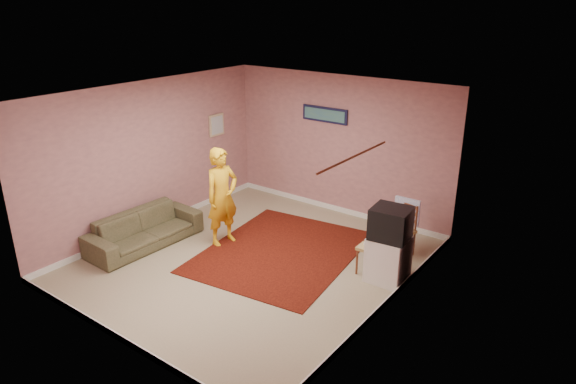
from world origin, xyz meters
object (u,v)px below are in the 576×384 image
Objects in this scene: tv_cabinet at (388,259)px; sofa at (144,229)px; crt_tv at (390,223)px; person at (222,197)px; chair_a at (401,225)px; chair_b at (373,240)px.

tv_cabinet is 3.98m from sofa.
crt_tv is 2.80m from person.
chair_b is at bearing -79.09° from chair_a.
sofa is at bearing -68.23° from chair_b.
sofa is at bearing -131.98° from chair_a.
person is (-2.76, -0.49, 0.48)m from tv_cabinet.
crt_tv is 1.22× the size of chair_b.
chair_a is 0.28× the size of person.
crt_tv is at bearing -69.96° from person.
crt_tv is at bearing -174.17° from tv_cabinet.
tv_cabinet is 1.43× the size of chair_b.
crt_tv is 0.97m from chair_a.
chair_a is at bearing 174.48° from chair_b.
person is (-2.55, -1.36, 0.31)m from chair_a.
person is at bearing -135.84° from chair_a.
tv_cabinet is at bearing -60.10° from chair_a.
chair_a is 4.17m from sofa.
person is at bearing -47.51° from sofa.
person is (0.99, 0.84, 0.54)m from sofa.
chair_b is 0.25× the size of sofa.
chair_a is 0.24× the size of sofa.
crt_tv is 1.24× the size of chair_a.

